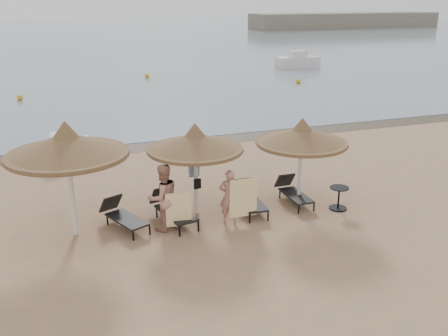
{
  "coord_description": "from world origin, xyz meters",
  "views": [
    {
      "loc": [
        -4.11,
        -11.91,
        6.38
      ],
      "look_at": [
        0.54,
        1.2,
        1.56
      ],
      "focal_mm": 40.0,
      "sensor_mm": 36.0,
      "label": 1
    }
  ],
  "objects_px": {
    "palapa_right": "(302,136)",
    "pedal_boat": "(70,150)",
    "palapa_left": "(67,145)",
    "lounger_far_left": "(122,215)",
    "person_left": "(163,192)",
    "lounger_far_right": "(293,191)",
    "side_table": "(339,199)",
    "palapa_center": "(195,142)",
    "person_right": "(229,192)",
    "lounger_near_right": "(248,197)",
    "lounger_near_left": "(172,208)"
  },
  "relations": [
    {
      "from": "lounger_far_right",
      "to": "lounger_far_left",
      "type": "bearing_deg",
      "value": -179.73
    },
    {
      "from": "palapa_right",
      "to": "side_table",
      "type": "bearing_deg",
      "value": -37.89
    },
    {
      "from": "person_left",
      "to": "person_right",
      "type": "relative_size",
      "value": 1.21
    },
    {
      "from": "lounger_far_left",
      "to": "person_right",
      "type": "xyz_separation_m",
      "value": [
        3.04,
        -0.75,
        0.58
      ]
    },
    {
      "from": "palapa_left",
      "to": "palapa_center",
      "type": "height_order",
      "value": "palapa_left"
    },
    {
      "from": "lounger_far_left",
      "to": "person_right",
      "type": "height_order",
      "value": "person_right"
    },
    {
      "from": "palapa_center",
      "to": "lounger_far_right",
      "type": "height_order",
      "value": "palapa_center"
    },
    {
      "from": "pedal_boat",
      "to": "person_right",
      "type": "bearing_deg",
      "value": -63.25
    },
    {
      "from": "person_right",
      "to": "lounger_near_right",
      "type": "bearing_deg",
      "value": -124.73
    },
    {
      "from": "lounger_far_right",
      "to": "palapa_center",
      "type": "bearing_deg",
      "value": 177.31
    },
    {
      "from": "lounger_near_right",
      "to": "side_table",
      "type": "distance_m",
      "value": 2.84
    },
    {
      "from": "palapa_left",
      "to": "side_table",
      "type": "bearing_deg",
      "value": -6.73
    },
    {
      "from": "palapa_right",
      "to": "lounger_near_left",
      "type": "distance_m",
      "value": 4.56
    },
    {
      "from": "palapa_left",
      "to": "palapa_right",
      "type": "bearing_deg",
      "value": -1.32
    },
    {
      "from": "lounger_far_left",
      "to": "pedal_boat",
      "type": "distance_m",
      "value": 7.07
    },
    {
      "from": "lounger_near_left",
      "to": "lounger_near_right",
      "type": "bearing_deg",
      "value": -11.63
    },
    {
      "from": "lounger_far_left",
      "to": "lounger_near_left",
      "type": "xyz_separation_m",
      "value": [
        1.46,
        -0.07,
        0.04
      ]
    },
    {
      "from": "person_left",
      "to": "palapa_right",
      "type": "bearing_deg",
      "value": 170.81
    },
    {
      "from": "pedal_boat",
      "to": "lounger_near_right",
      "type": "bearing_deg",
      "value": -55.72
    },
    {
      "from": "lounger_near_left",
      "to": "side_table",
      "type": "relative_size",
      "value": 2.9
    },
    {
      "from": "palapa_left",
      "to": "pedal_boat",
      "type": "relative_size",
      "value": 1.35
    },
    {
      "from": "lounger_near_right",
      "to": "side_table",
      "type": "bearing_deg",
      "value": -15.81
    },
    {
      "from": "palapa_center",
      "to": "person_left",
      "type": "bearing_deg",
      "value": -147.12
    },
    {
      "from": "side_table",
      "to": "pedal_boat",
      "type": "xyz_separation_m",
      "value": [
        -7.67,
        7.99,
        0.08
      ]
    },
    {
      "from": "person_left",
      "to": "pedal_boat",
      "type": "distance_m",
      "value": 7.92
    },
    {
      "from": "palapa_center",
      "to": "person_left",
      "type": "relative_size",
      "value": 1.27
    },
    {
      "from": "side_table",
      "to": "person_left",
      "type": "bearing_deg",
      "value": 175.76
    },
    {
      "from": "lounger_far_right",
      "to": "person_left",
      "type": "xyz_separation_m",
      "value": [
        -4.42,
        -0.62,
        0.79
      ]
    },
    {
      "from": "palapa_center",
      "to": "lounger_near_left",
      "type": "xyz_separation_m",
      "value": [
        -0.84,
        -0.25,
        -1.88
      ]
    },
    {
      "from": "lounger_near_right",
      "to": "palapa_right",
      "type": "bearing_deg",
      "value": -2.42
    },
    {
      "from": "pedal_boat",
      "to": "palapa_right",
      "type": "bearing_deg",
      "value": -48.38
    },
    {
      "from": "lounger_near_left",
      "to": "lounger_far_right",
      "type": "xyz_separation_m",
      "value": [
        4.06,
        0.1,
        -0.05
      ]
    },
    {
      "from": "palapa_center",
      "to": "palapa_right",
      "type": "xyz_separation_m",
      "value": [
        3.32,
        -0.4,
        -0.01
      ]
    },
    {
      "from": "palapa_left",
      "to": "lounger_far_left",
      "type": "xyz_separation_m",
      "value": [
        1.32,
        0.07,
        -2.25
      ]
    },
    {
      "from": "person_left",
      "to": "pedal_boat",
      "type": "bearing_deg",
      "value": -87.89
    },
    {
      "from": "palapa_left",
      "to": "person_left",
      "type": "bearing_deg",
      "value": -12.28
    },
    {
      "from": "palapa_left",
      "to": "side_table",
      "type": "relative_size",
      "value": 4.58
    },
    {
      "from": "palapa_left",
      "to": "person_left",
      "type": "relative_size",
      "value": 1.45
    },
    {
      "from": "palapa_right",
      "to": "person_left",
      "type": "height_order",
      "value": "palapa_right"
    },
    {
      "from": "palapa_right",
      "to": "pedal_boat",
      "type": "xyz_separation_m",
      "value": [
        -6.68,
        7.22,
        -1.85
      ]
    },
    {
      "from": "palapa_center",
      "to": "lounger_far_left",
      "type": "distance_m",
      "value": 3.0
    },
    {
      "from": "person_right",
      "to": "lounger_near_left",
      "type": "bearing_deg",
      "value": -6.74
    },
    {
      "from": "person_left",
      "to": "lounger_far_left",
      "type": "bearing_deg",
      "value": -42.14
    },
    {
      "from": "lounger_far_left",
      "to": "person_left",
      "type": "xyz_separation_m",
      "value": [
        1.1,
        -0.59,
        0.78
      ]
    },
    {
      "from": "palapa_right",
      "to": "lounger_far_left",
      "type": "bearing_deg",
      "value": 177.68
    },
    {
      "from": "lounger_far_right",
      "to": "side_table",
      "type": "bearing_deg",
      "value": -43.29
    },
    {
      "from": "person_left",
      "to": "pedal_boat",
      "type": "xyz_separation_m",
      "value": [
        -2.17,
        7.58,
        -0.72
      ]
    },
    {
      "from": "lounger_far_right",
      "to": "palapa_right",
      "type": "bearing_deg",
      "value": -69.66
    },
    {
      "from": "palapa_left",
      "to": "palapa_center",
      "type": "bearing_deg",
      "value": 3.87
    },
    {
      "from": "person_left",
      "to": "palapa_left",
      "type": "bearing_deg",
      "value": -26.13
    }
  ]
}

